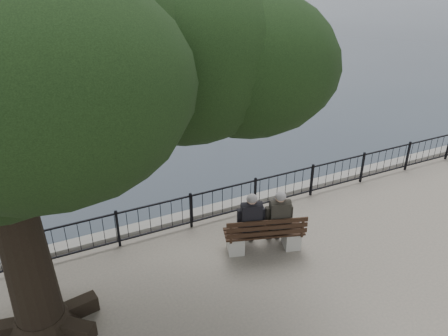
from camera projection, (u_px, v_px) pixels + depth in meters
harbor at (217, 224)px, 13.12m from camera, size 260.00×260.00×1.20m
railing at (224, 201)px, 12.24m from camera, size 22.06×0.06×1.00m
bench at (264, 237)px, 11.02m from camera, size 2.10×1.18×1.06m
person_left at (250, 223)px, 10.89m from camera, size 0.65×0.92×1.69m
person_right at (277, 220)px, 10.99m from camera, size 0.65×0.92×1.69m
tree at (32, 58)px, 6.80m from camera, size 10.00×6.98×8.17m
lion_monument at (63, 2)px, 50.84m from camera, size 6.10×6.10×8.98m
sailboat_c at (219, 77)px, 28.67m from camera, size 1.73×5.82×12.33m
sailboat_d at (177, 55)px, 34.71m from camera, size 3.60×6.29×10.92m
sailboat_f at (72, 52)px, 35.78m from camera, size 3.10×5.56×10.59m
sailboat_g at (163, 37)px, 41.62m from camera, size 2.21×6.16×10.32m
sailboat_h at (20, 31)px, 44.23m from camera, size 3.46×5.85×13.07m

